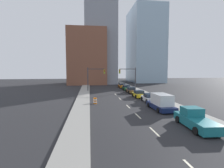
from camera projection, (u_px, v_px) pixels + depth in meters
The scene contains 20 objects.
sidewalk_left at pixel (85, 88), 51.57m from camera, with size 2.48×90.81×0.18m.
sidewalk_right at pixel (131, 87), 53.35m from camera, with size 2.48×90.81×0.18m.
lane_stripe_at_8m at pixel (154, 132), 15.59m from camera, with size 0.16×2.40×0.01m, color beige.
lane_stripe_at_13m at pixel (138, 116), 20.90m from camera, with size 0.16×2.40×0.01m, color beige.
lane_stripe_at_19m at pixel (128, 107), 26.15m from camera, with size 0.16×2.40×0.01m, color beige.
lane_stripe_at_26m at pixel (120, 99), 33.19m from camera, with size 0.16×2.40×0.01m, color beige.
lane_stripe_at_32m at pixel (115, 94), 38.82m from camera, with size 0.16×2.40×0.01m, color beige.
building_brick_left at pixel (87, 57), 67.73m from camera, with size 14.00×16.00×20.39m.
building_office_center at pixel (100, 44), 71.88m from camera, with size 12.00×20.00×31.91m.
building_glass_right at pixel (145, 46), 78.44m from camera, with size 13.00×20.00×32.08m.
traffic_signal_left at pixel (93, 76), 44.10m from camera, with size 4.48×0.35×6.06m.
traffic_signal_right at pixel (131, 76), 45.35m from camera, with size 4.48×0.35×6.06m.
traffic_barrel at pixel (95, 101), 28.32m from camera, with size 0.56×0.56×0.95m.
pickup_truck_teal at pixel (195, 120), 16.69m from camera, with size 2.49×5.64×1.81m.
box_truck_navy at pixel (161, 102), 23.90m from camera, with size 2.54×5.65×2.22m.
sedan_white at pixel (149, 98), 29.89m from camera, with size 2.14×4.60×1.44m.
sedan_yellow at pixel (139, 94), 34.93m from camera, with size 2.16×4.34×1.37m.
sedan_brown at pixel (131, 90), 41.44m from camera, with size 2.06×4.58×1.39m.
sedan_green at pixel (126, 88), 47.40m from camera, with size 2.32×4.70×1.36m.
sedan_orange at pixel (122, 86), 53.17m from camera, with size 2.25×4.77×1.40m.
Camera 1 is at (-5.72, -6.48, 5.55)m, focal length 28.00 mm.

